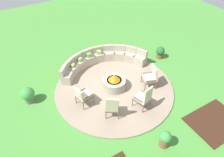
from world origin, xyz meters
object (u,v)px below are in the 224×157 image
(curved_stone_bench, at_px, (101,60))
(lounge_chair_front_right, at_px, (112,106))
(lounge_chair_front_left, at_px, (83,95))
(lounge_chair_back_right, at_px, (151,76))
(lounge_chair_back_left, at_px, (144,97))
(fire_pit, at_px, (114,83))
(potted_plant_1, at_px, (28,95))
(potted_plant_2, at_px, (160,52))
(potted_plant_0, at_px, (165,139))

(curved_stone_bench, relative_size, lounge_chair_front_right, 3.83)
(lounge_chair_front_right, bearing_deg, lounge_chair_front_left, 153.12)
(lounge_chair_front_left, xyz_separation_m, lounge_chair_back_right, (3.14, -0.50, 0.04))
(lounge_chair_front_left, height_order, lounge_chair_back_left, lounge_chair_back_left)
(fire_pit, bearing_deg, lounge_chair_front_right, -123.72)
(lounge_chair_back_left, relative_size, potted_plant_1, 1.51)
(curved_stone_bench, xyz_separation_m, lounge_chair_back_right, (1.21, -2.51, 0.25))
(fire_pit, bearing_deg, lounge_chair_front_left, -172.41)
(lounge_chair_back_right, bearing_deg, fire_pit, 84.97)
(potted_plant_2, bearing_deg, potted_plant_0, -128.78)
(curved_stone_bench, relative_size, lounge_chair_front_left, 4.45)
(lounge_chair_front_left, distance_m, lounge_chair_back_right, 3.18)
(fire_pit, distance_m, potted_plant_0, 3.40)
(fire_pit, distance_m, lounge_chair_front_left, 1.67)
(fire_pit, distance_m, lounge_chair_back_right, 1.69)
(lounge_chair_back_left, height_order, potted_plant_0, lounge_chair_back_left)
(lounge_chair_front_left, bearing_deg, potted_plant_1, -139.64)
(lounge_chair_back_left, bearing_deg, potted_plant_2, 21.80)
(potted_plant_2, bearing_deg, lounge_chair_back_right, -140.72)
(lounge_chair_back_left, bearing_deg, lounge_chair_back_right, 22.17)
(curved_stone_bench, distance_m, potted_plant_2, 3.26)
(lounge_chair_front_right, xyz_separation_m, lounge_chair_back_right, (2.42, 0.66, -0.02))
(fire_pit, xyz_separation_m, lounge_chair_front_right, (-0.92, -1.38, 0.29))
(fire_pit, xyz_separation_m, potted_plant_2, (3.39, 0.83, 0.02))
(lounge_chair_back_right, xyz_separation_m, potted_plant_2, (1.90, 1.55, -0.26))
(lounge_chair_back_left, distance_m, potted_plant_0, 1.86)
(lounge_chair_front_left, height_order, potted_plant_2, lounge_chair_front_left)
(potted_plant_0, bearing_deg, lounge_chair_front_right, 114.56)
(lounge_chair_back_left, distance_m, potted_plant_2, 3.84)
(fire_pit, height_order, lounge_chair_front_left, lounge_chair_front_left)
(fire_pit, relative_size, curved_stone_bench, 0.23)
(curved_stone_bench, distance_m, potted_plant_0, 5.20)
(lounge_chair_front_left, bearing_deg, potted_plant_2, 87.76)
(curved_stone_bench, relative_size, potted_plant_1, 5.91)
(lounge_chair_front_right, distance_m, lounge_chair_back_right, 2.51)
(fire_pit, distance_m, potted_plant_1, 3.73)
(lounge_chair_back_right, relative_size, potted_plant_0, 1.52)
(curved_stone_bench, distance_m, lounge_chair_front_left, 2.79)
(lounge_chair_front_right, distance_m, potted_plant_0, 2.23)
(lounge_chair_front_right, xyz_separation_m, lounge_chair_back_left, (1.36, -0.22, -0.02))
(lounge_chair_front_right, bearing_deg, curved_stone_bench, 100.64)
(fire_pit, distance_m, lounge_chair_back_left, 1.69)
(fire_pit, height_order, lounge_chair_back_right, lounge_chair_back_right)
(lounge_chair_front_right, xyz_separation_m, potted_plant_1, (-2.62, 2.53, -0.23))
(fire_pit, relative_size, potted_plant_0, 1.42)
(potted_plant_2, bearing_deg, fire_pit, -166.28)
(fire_pit, bearing_deg, potted_plant_1, 162.07)
(lounge_chair_front_right, relative_size, potted_plant_2, 1.72)
(lounge_chair_front_right, distance_m, lounge_chair_back_left, 1.38)
(lounge_chair_back_left, xyz_separation_m, potted_plant_1, (-3.99, 2.76, -0.22))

